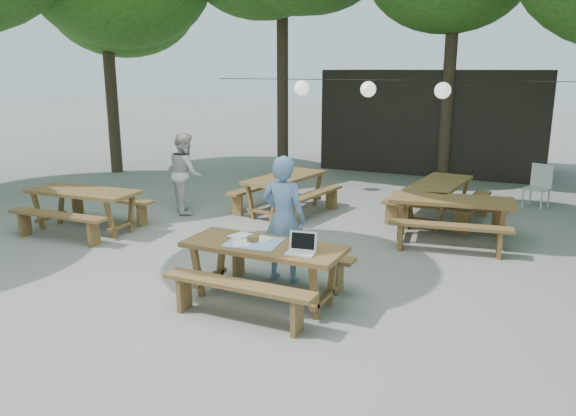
# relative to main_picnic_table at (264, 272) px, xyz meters

# --- Properties ---
(ground) EXTENTS (80.00, 80.00, 0.00)m
(ground) POSITION_rel_main_picnic_table_xyz_m (-0.48, 0.26, -0.39)
(ground) COLOR slate
(ground) RESTS_ON ground
(pavilion) EXTENTS (6.00, 3.00, 2.80)m
(pavilion) POSITION_rel_main_picnic_table_xyz_m (0.02, 10.76, 1.01)
(pavilion) COLOR black
(pavilion) RESTS_ON ground
(main_picnic_table) EXTENTS (2.00, 1.58, 0.75)m
(main_picnic_table) POSITION_rel_main_picnic_table_xyz_m (0.00, 0.00, 0.00)
(main_picnic_table) COLOR brown
(main_picnic_table) RESTS_ON ground
(picnic_table_nw) EXTENTS (2.04, 1.69, 0.75)m
(picnic_table_nw) POSITION_rel_main_picnic_table_xyz_m (-4.37, 1.41, 0.00)
(picnic_table_nw) COLOR brown
(picnic_table_nw) RESTS_ON ground
(picnic_table_ne) EXTENTS (2.13, 1.86, 0.75)m
(picnic_table_ne) POSITION_rel_main_picnic_table_xyz_m (1.66, 3.54, 0.00)
(picnic_table_ne) COLOR brown
(picnic_table_ne) RESTS_ON ground
(picnic_table_far_w) EXTENTS (1.83, 2.10, 0.75)m
(picnic_table_far_w) POSITION_rel_main_picnic_table_xyz_m (-1.70, 4.16, 0.00)
(picnic_table_far_w) COLOR brown
(picnic_table_far_w) RESTS_ON ground
(picnic_table_far_e) EXTENTS (1.75, 2.06, 0.75)m
(picnic_table_far_e) POSITION_rel_main_picnic_table_xyz_m (1.22, 4.84, 0.00)
(picnic_table_far_e) COLOR brown
(picnic_table_far_e) RESTS_ON ground
(woman) EXTENTS (0.64, 0.42, 1.74)m
(woman) POSITION_rel_main_picnic_table_xyz_m (-0.10, 0.77, 0.48)
(woman) COLOR #6C90C6
(woman) RESTS_ON ground
(second_person) EXTENTS (0.99, 0.99, 1.61)m
(second_person) POSITION_rel_main_picnic_table_xyz_m (-3.52, 3.32, 0.42)
(second_person) COLOR silver
(second_person) RESTS_ON ground
(plastic_chair) EXTENTS (0.56, 0.56, 0.90)m
(plastic_chair) POSITION_rel_main_picnic_table_xyz_m (2.90, 6.78, -0.13)
(plastic_chair) COLOR silver
(plastic_chair) RESTS_ON ground
(laptop) EXTENTS (0.37, 0.31, 0.24)m
(laptop) POSITION_rel_main_picnic_table_xyz_m (0.55, -0.10, 0.42)
(laptop) COLOR white
(laptop) RESTS_ON main_picnic_table
(tabletop_clutter) EXTENTS (0.79, 0.65, 0.08)m
(tabletop_clutter) POSITION_rel_main_picnic_table_xyz_m (-0.15, 0.01, 0.37)
(tabletop_clutter) COLOR #3C6DCE
(tabletop_clutter) RESTS_ON main_picnic_table
(paper_lanterns) EXTENTS (9.00, 0.34, 0.38)m
(paper_lanterns) POSITION_rel_main_picnic_table_xyz_m (-0.67, 6.26, 2.02)
(paper_lanterns) COLOR black
(paper_lanterns) RESTS_ON ground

